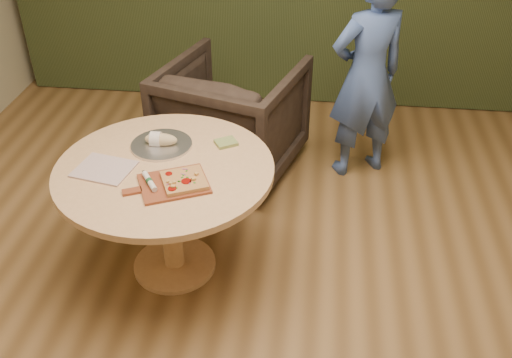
{
  "coord_description": "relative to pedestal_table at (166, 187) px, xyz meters",
  "views": [
    {
      "loc": [
        0.39,
        -2.08,
        2.49
      ],
      "look_at": [
        0.11,
        0.25,
        0.86
      ],
      "focal_mm": 40.0,
      "sensor_mm": 36.0,
      "label": 1
    }
  ],
  "objects": [
    {
      "name": "cutlery_roll",
      "position": [
        -0.03,
        -0.19,
        0.17
      ],
      "size": [
        0.13,
        0.18,
        0.03
      ],
      "rotation": [
        0.0,
        0.0,
        0.58
      ],
      "color": "beige",
      "rests_on": "pizza_paddle"
    },
    {
      "name": "newspaper",
      "position": [
        -0.32,
        -0.07,
        0.15
      ],
      "size": [
        0.34,
        0.3,
        0.01
      ],
      "primitive_type": "cube",
      "rotation": [
        0.0,
        0.0,
        -0.2
      ],
      "color": "silver",
      "rests_on": "pedestal_table"
    },
    {
      "name": "bread_roll",
      "position": [
        -0.08,
        0.21,
        0.18
      ],
      "size": [
        0.19,
        0.09,
        0.09
      ],
      "color": "tan",
      "rests_on": "serving_tray"
    },
    {
      "name": "pedestal_table",
      "position": [
        0.0,
        0.0,
        0.0
      ],
      "size": [
        1.22,
        1.22,
        0.75
      ],
      "rotation": [
        0.0,
        0.0,
        0.2
      ],
      "color": "tan",
      "rests_on": "ground"
    },
    {
      "name": "flatbread_pizza",
      "position": [
        0.15,
        -0.16,
        0.17
      ],
      "size": [
        0.29,
        0.29,
        0.04
      ],
      "rotation": [
        0.0,
        0.0,
        0.43
      ],
      "color": "#B98548",
      "rests_on": "pizza_paddle"
    },
    {
      "name": "pizza_paddle",
      "position": [
        0.09,
        -0.17,
        0.15
      ],
      "size": [
        0.47,
        0.4,
        0.01
      ],
      "rotation": [
        0.0,
        0.0,
        0.43
      ],
      "color": "brown",
      "rests_on": "pedestal_table"
    },
    {
      "name": "person_standing",
      "position": [
        1.16,
        1.26,
        0.18
      ],
      "size": [
        0.68,
        0.59,
        1.57
      ],
      "primitive_type": "imported",
      "rotation": [
        0.0,
        0.0,
        3.6
      ],
      "color": "#415C9B",
      "rests_on": "ground"
    },
    {
      "name": "green_packet",
      "position": [
        0.3,
        0.28,
        0.15
      ],
      "size": [
        0.15,
        0.15,
        0.02
      ],
      "primitive_type": "cube",
      "rotation": [
        0.0,
        0.0,
        0.54
      ],
      "color": "olive",
      "rests_on": "pedestal_table"
    },
    {
      "name": "room_shell",
      "position": [
        0.43,
        -0.47,
        0.79
      ],
      "size": [
        5.04,
        6.04,
        2.84
      ],
      "color": "olive",
      "rests_on": "ground"
    },
    {
      "name": "serving_tray",
      "position": [
        -0.07,
        0.21,
        0.15
      ],
      "size": [
        0.36,
        0.36,
        0.02
      ],
      "color": "silver",
      "rests_on": "pedestal_table"
    },
    {
      "name": "armchair",
      "position": [
        0.19,
        1.17,
        -0.13
      ],
      "size": [
        1.14,
        1.1,
        0.95
      ],
      "primitive_type": "imported",
      "rotation": [
        0.0,
        0.0,
        2.84
      ],
      "color": "black",
      "rests_on": "ground"
    }
  ]
}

